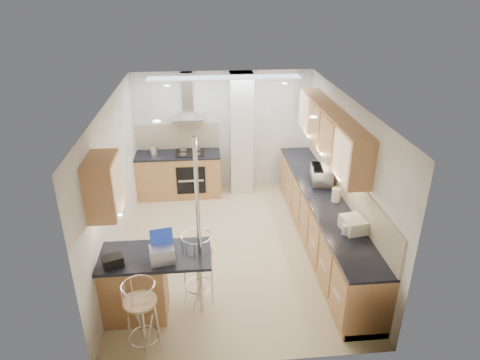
{
  "coord_description": "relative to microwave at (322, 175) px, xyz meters",
  "views": [
    {
      "loc": [
        -0.44,
        -6.03,
        4.08
      ],
      "look_at": [
        0.14,
        0.2,
        1.16
      ],
      "focal_mm": 32.0,
      "sensor_mm": 36.0,
      "label": 1
    }
  ],
  "objects": [
    {
      "name": "kettle",
      "position": [
        -2.99,
        1.51,
        -0.04
      ],
      "size": [
        0.16,
        0.16,
        0.21
      ],
      "primitive_type": "cylinder",
      "color": "#B9BBBF",
      "rests_on": "back_counter"
    },
    {
      "name": "jar_c",
      "position": [
        0.04,
        -0.69,
        -0.03
      ],
      "size": [
        0.14,
        0.14,
        0.22
      ],
      "primitive_type": "cylinder",
      "rotation": [
        0.0,
        0.0,
        0.03
      ],
      "color": "beige",
      "rests_on": "right_counter"
    },
    {
      "name": "ground",
      "position": [
        -1.58,
        -0.49,
        -1.06
      ],
      "size": [
        4.8,
        4.8,
        0.0
      ],
      "primitive_type": "plane",
      "color": "#D3BA8C",
      "rests_on": "ground"
    },
    {
      "name": "bar_stool_near",
      "position": [
        -2.81,
        -2.59,
        -0.56
      ],
      "size": [
        0.53,
        0.53,
        1.01
      ],
      "primitive_type": null,
      "rotation": [
        0.0,
        0.0,
        -0.36
      ],
      "color": "tan",
      "rests_on": "ground"
    },
    {
      "name": "bag",
      "position": [
        -3.16,
        -2.12,
        -0.06
      ],
      "size": [
        0.29,
        0.25,
        0.13
      ],
      "primitive_type": "cube",
      "rotation": [
        0.0,
        0.0,
        0.37
      ],
      "color": "black",
      "rests_on": "peninsula"
    },
    {
      "name": "laptop",
      "position": [
        -2.57,
        -2.09,
        -0.02
      ],
      "size": [
        0.33,
        0.27,
        0.2
      ],
      "primitive_type": "cube",
      "rotation": [
        0.0,
        0.0,
        0.2
      ],
      "color": "#ABADB4",
      "rests_on": "peninsula"
    },
    {
      "name": "jar_d",
      "position": [
        -0.11,
        -1.65,
        -0.07
      ],
      "size": [
        0.11,
        0.11,
        0.14
      ],
      "primitive_type": "cylinder",
      "rotation": [
        0.0,
        0.0,
        0.07
      ],
      "color": "white",
      "rests_on": "right_counter"
    },
    {
      "name": "microwave",
      "position": [
        0.0,
        0.0,
        0.0
      ],
      "size": [
        0.42,
        0.56,
        0.29
      ],
      "primitive_type": "imported",
      "rotation": [
        0.0,
        0.0,
        1.44
      ],
      "color": "white",
      "rests_on": "right_counter"
    },
    {
      "name": "jar_b",
      "position": [
        0.11,
        -0.06,
        -0.07
      ],
      "size": [
        0.14,
        0.14,
        0.15
      ],
      "primitive_type": "cylinder",
      "rotation": [
        0.0,
        0.0,
        -0.33
      ],
      "color": "silver",
      "rests_on": "right_counter"
    },
    {
      "name": "bread_bin",
      "position": [
        0.02,
        -1.57,
        -0.05
      ],
      "size": [
        0.34,
        0.41,
        0.19
      ],
      "primitive_type": "cube",
      "rotation": [
        0.0,
        0.0,
        0.18
      ],
      "color": "silver",
      "rests_on": "right_counter"
    },
    {
      "name": "back_counter",
      "position": [
        -2.53,
        1.61,
        -0.6
      ],
      "size": [
        1.7,
        0.63,
        0.92
      ],
      "color": "#B67B48",
      "rests_on": "ground"
    },
    {
      "name": "peninsula",
      "position": [
        -2.71,
        -1.94,
        -0.59
      ],
      "size": [
        1.47,
        0.72,
        0.94
      ],
      "color": "#B67B48",
      "rests_on": "ground"
    },
    {
      "name": "room_shell",
      "position": [
        -1.26,
        -0.11,
        0.48
      ],
      "size": [
        3.64,
        4.84,
        2.51
      ],
      "color": "silver",
      "rests_on": "ground"
    },
    {
      "name": "bar_stool_end",
      "position": [
        -2.15,
        -1.72,
        -0.53
      ],
      "size": [
        0.62,
        0.62,
        1.07
      ],
      "primitive_type": null,
      "rotation": [
        0.0,
        0.0,
        0.82
      ],
      "color": "tan",
      "rests_on": "ground"
    },
    {
      "name": "jar_a",
      "position": [
        0.03,
        0.22,
        -0.05
      ],
      "size": [
        0.14,
        0.14,
        0.19
      ],
      "primitive_type": "cylinder",
      "rotation": [
        0.0,
        0.0,
        0.21
      ],
      "color": "silver",
      "rests_on": "right_counter"
    },
    {
      "name": "right_counter",
      "position": [
        -0.08,
        -0.49,
        -0.6
      ],
      "size": [
        0.63,
        4.4,
        0.92
      ],
      "color": "#B67B48",
      "rests_on": "ground"
    }
  ]
}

